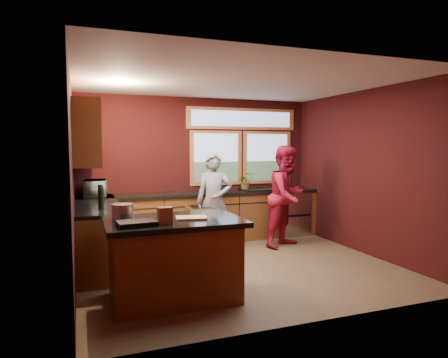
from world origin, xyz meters
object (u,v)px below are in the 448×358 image
person_grey (214,201)px  cutting_board (191,218)px  stock_pot (123,212)px  person_red (287,196)px  island (174,259)px

person_grey → cutting_board: 2.24m
cutting_board → stock_pot: stock_pot is taller
stock_pot → person_red: bearing=28.0°
person_red → cutting_board: person_red is taller
island → stock_pot: bearing=164.7°
person_red → island: bearing=-170.9°
cutting_board → person_red: bearing=38.6°
island → person_grey: bearing=59.4°
island → cutting_board: 0.52m
person_red → stock_pot: person_red is taller
island → cutting_board: bearing=-14.0°
person_red → cutting_board: bearing=-167.8°
island → person_grey: 2.31m
person_grey → cutting_board: bearing=-91.0°
island → cutting_board: cutting_board is taller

